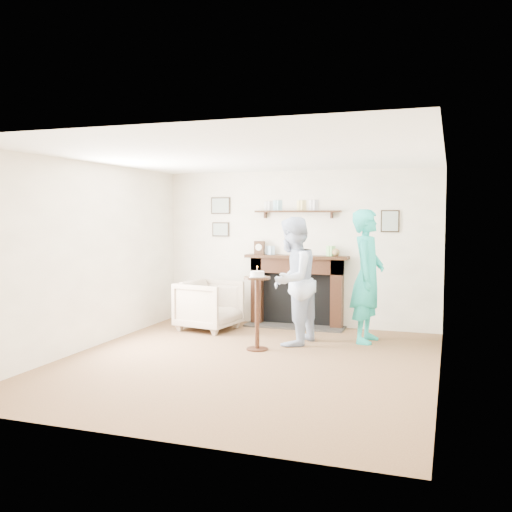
# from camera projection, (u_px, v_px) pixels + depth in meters

# --- Properties ---
(ground) EXTENTS (5.00, 5.00, 0.00)m
(ground) POSITION_uv_depth(u_px,v_px,m) (246.00, 362.00, 6.95)
(ground) COLOR brown
(ground) RESTS_ON ground
(room_shell) EXTENTS (4.54, 5.02, 2.52)m
(room_shell) POSITION_uv_depth(u_px,v_px,m) (263.00, 228.00, 7.49)
(room_shell) COLOR beige
(room_shell) RESTS_ON ground
(armchair) EXTENTS (0.97, 0.95, 0.77)m
(armchair) POSITION_uv_depth(u_px,v_px,m) (209.00, 330.00, 8.93)
(armchair) COLOR tan
(armchair) RESTS_ON ground
(man) EXTENTS (0.80, 0.96, 1.77)m
(man) POSITION_uv_depth(u_px,v_px,m) (292.00, 344.00, 7.93)
(man) COLOR silver
(man) RESTS_ON ground
(woman) EXTENTS (0.51, 0.72, 1.88)m
(woman) POSITION_uv_depth(u_px,v_px,m) (367.00, 342.00, 8.09)
(woman) COLOR teal
(woman) RESTS_ON ground
(pedestal_table) EXTENTS (0.35, 0.35, 1.12)m
(pedestal_table) POSITION_uv_depth(u_px,v_px,m) (257.00, 298.00, 7.55)
(pedestal_table) COLOR black
(pedestal_table) RESTS_ON ground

